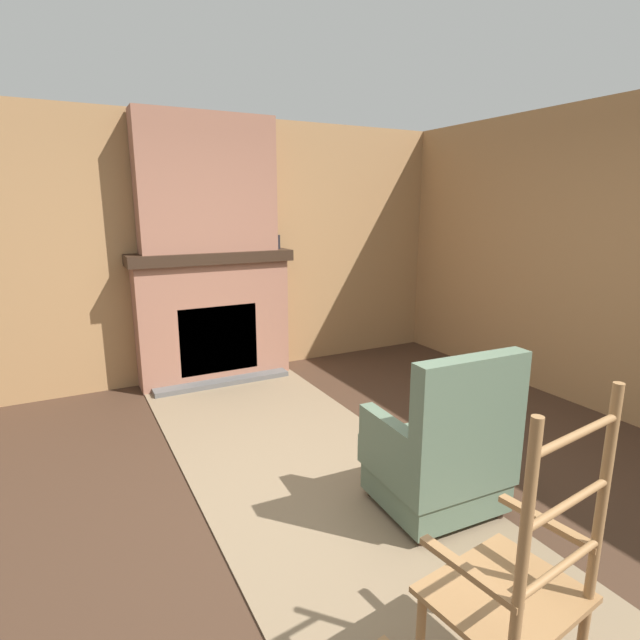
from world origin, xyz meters
TOP-DOWN VIEW (x-y plane):
  - ground_plane at (0.00, 0.00)m, footprint 14.00×14.00m
  - wood_panel_wall_left at (-2.79, 0.00)m, footprint 0.06×6.13m
  - fireplace_hearth at (-2.59, 0.00)m, footprint 0.54×1.64m
  - chimney_breast at (-2.60, 0.00)m, footprint 0.29×1.36m
  - area_rug at (-0.48, 0.02)m, footprint 4.10×1.56m
  - armchair at (0.34, 0.50)m, footprint 0.67×0.73m
  - rocking_chair at (1.36, -0.06)m, footprint 0.85×0.59m
  - firewood_stack at (-0.46, 1.48)m, footprint 0.55×0.51m
  - oil_lamp_vase at (-2.63, -0.32)m, footprint 0.10×0.10m
  - storage_case at (-2.63, 0.64)m, footprint 0.14×0.22m

SIDE VIEW (x-z plane):
  - ground_plane at x=0.00m, z-range 0.00..0.00m
  - area_rug at x=-0.48m, z-range 0.00..0.01m
  - firewood_stack at x=-0.46m, z-range 0.00..0.16m
  - armchair at x=0.34m, z-range -0.15..0.89m
  - rocking_chair at x=1.36m, z-range -0.20..1.05m
  - fireplace_hearth at x=-2.59m, z-range -0.01..1.34m
  - wood_panel_wall_left at x=-2.79m, z-range 0.00..2.68m
  - storage_case at x=-2.63m, z-range 1.35..1.49m
  - oil_lamp_vase at x=-2.63m, z-range 1.30..1.60m
  - chimney_breast at x=-2.60m, z-range 1.35..2.66m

